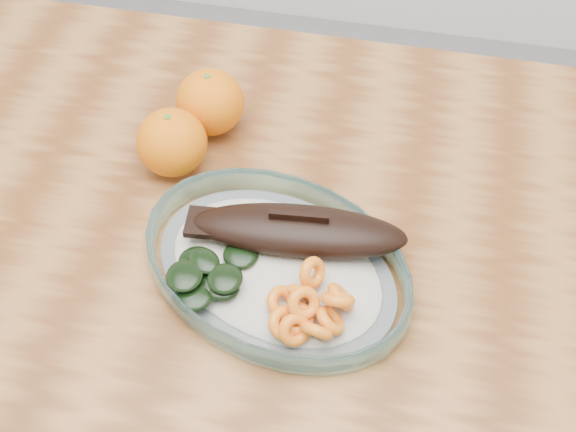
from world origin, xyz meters
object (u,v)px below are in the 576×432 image
at_px(orange_right, 210,102).
at_px(dining_table, 206,307).
at_px(orange_left, 172,143).
at_px(plated_meal, 277,261).

bearing_deg(orange_right, dining_table, -78.82).
relative_size(orange_left, orange_right, 0.98).
distance_m(dining_table, orange_right, 0.24).
distance_m(plated_meal, orange_left, 0.19).
xyz_separation_m(dining_table, orange_left, (-0.06, 0.12, 0.14)).
height_order(dining_table, orange_right, orange_right).
height_order(plated_meal, orange_right, orange_right).
distance_m(dining_table, orange_left, 0.19).
bearing_deg(orange_right, orange_left, -107.81).
height_order(plated_meal, orange_left, orange_left).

